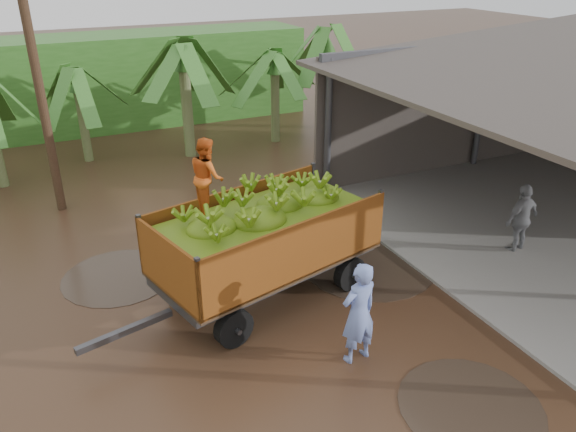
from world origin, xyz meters
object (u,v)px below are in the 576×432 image
object	(u,v)px
man_blue	(359,313)
utility_pole	(35,66)
banana_trailer	(265,237)
man_grey	(522,219)

from	to	relation	value
man_blue	utility_pole	distance (m)	10.38
banana_trailer	utility_pole	world-z (taller)	utility_pole
man_blue	man_grey	size ratio (longest dim) A/B	1.11
man_grey	utility_pole	bearing A→B (deg)	-43.00
man_grey	utility_pole	size ratio (longest dim) A/B	0.22
banana_trailer	man_grey	distance (m)	6.29
banana_trailer	utility_pole	xyz separation A→B (m)	(-3.47, 6.48, 2.59)
man_blue	utility_pole	bearing A→B (deg)	-73.29
utility_pole	man_grey	bearing A→B (deg)	-37.31
banana_trailer	utility_pole	distance (m)	7.79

